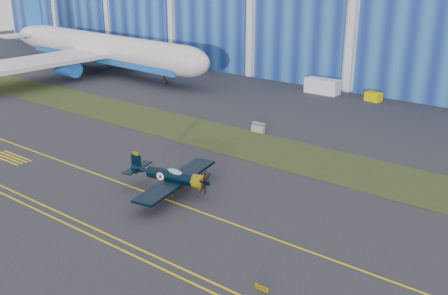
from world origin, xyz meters
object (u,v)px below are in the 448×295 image
Objects in this scene: warbird at (172,176)px; tug at (373,97)px; jetliner at (102,17)px; shipping_container at (322,86)px.

tug is (1.94, 48.76, -1.02)m from warbird.
jetliner reaches higher than tug.
tug is (9.63, 0.45, -0.57)m from shipping_container.
jetliner is at bearing 134.87° from warbird.
tug is at bearing 2.96° from shipping_container.
jetliner is at bearing -165.96° from shipping_container.
warbird reaches higher than shipping_container.
warbird is 2.32× the size of shipping_container.
warbird is 48.92m from shipping_container.
jetliner is at bearing -157.71° from tug.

